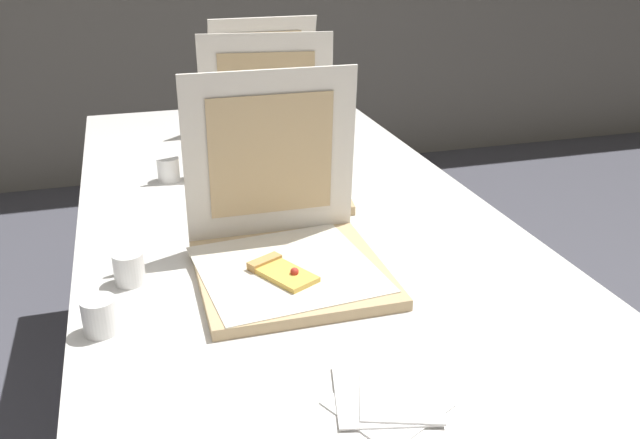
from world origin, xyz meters
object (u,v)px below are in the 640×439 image
Objects in this scene: cup_white_near_left at (100,316)px; cup_white_near_center at (129,268)px; table at (292,234)px; napkin_pile at (389,398)px; pizza_box_middle at (272,167)px; pizza_box_back at (270,117)px; pizza_box_front at (286,246)px; cup_white_far at (168,169)px.

cup_white_near_center is (0.05, 0.16, 0.00)m from cup_white_near_left.
cup_white_near_left is (-0.43, -0.38, 0.08)m from table.
napkin_pile reaches higher than table.
table is at bearing 41.83° from cup_white_near_left.
cup_white_near_left and cup_white_near_center have the same top height.
pizza_box_middle is 6.45× the size of cup_white_near_left.
table is 0.72m from pizza_box_back.
pizza_box_front is (-0.08, -0.26, 0.10)m from table.
cup_white_far is at bearing 161.45° from pizza_box_middle.
pizza_box_middle reaches higher than cup_white_far.
cup_white_far is (-0.26, 0.33, 0.08)m from table.
pizza_box_back is at bearing 81.49° from table.
napkin_pile is (0.35, -0.47, -0.03)m from cup_white_near_center.
pizza_box_middle is 0.90m from napkin_pile.
pizza_box_middle is (0.00, 0.21, 0.10)m from table.
cup_white_far is at bearing 127.57° from table.
cup_white_near_center is (-0.38, -0.22, 0.08)m from table.
napkin_pile is (-0.03, -0.89, -0.05)m from pizza_box_middle.
pizza_box_front is 0.93× the size of pizza_box_middle.
cup_white_far reaches higher than table.
pizza_box_middle is at bearing 89.92° from table.
pizza_box_front is 1.02× the size of pizza_box_back.
cup_white_far is at bearing 76.53° from cup_white_near_left.
pizza_box_back reaches higher than napkin_pile.
table is 0.23m from pizza_box_middle.
table is 5.43× the size of pizza_box_middle.
cup_white_near_center is at bearing -123.32° from pizza_box_middle.
pizza_box_front reaches higher than pizza_box_back.
cup_white_far is (0.17, 0.72, 0.00)m from cup_white_near_left.
pizza_box_middle is at bearing 48.57° from cup_white_near_center.
cup_white_far is (-0.26, 0.13, -0.02)m from pizza_box_middle.
table is 5.97× the size of pizza_box_back.
table is 35.00× the size of cup_white_near_left.
table is 0.43m from cup_white_far.
pizza_box_back is at bearing 62.54° from cup_white_near_center.
table is 11.18× the size of napkin_pile.
pizza_box_back is 1.05m from cup_white_near_center.
cup_white_near_left reaches higher than table.
pizza_box_back reaches higher than cup_white_near_center.
pizza_box_front is 6.00× the size of cup_white_near_left.
pizza_box_front is at bearing -72.95° from cup_white_far.
cup_white_near_left is at bearing -107.92° from cup_white_near_center.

